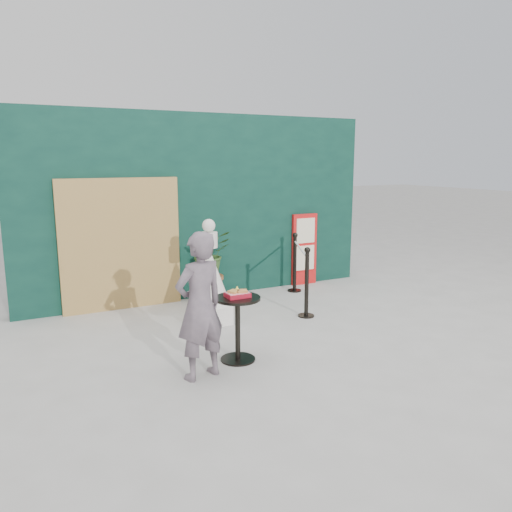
% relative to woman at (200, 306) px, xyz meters
% --- Properties ---
extents(ground, '(60.00, 60.00, 0.00)m').
position_rel_woman_xyz_m(ground, '(1.24, -0.06, -0.78)').
color(ground, '#ADAAA5').
rests_on(ground, ground).
extents(back_wall, '(6.00, 0.30, 3.00)m').
position_rel_woman_xyz_m(back_wall, '(1.24, 3.09, 0.72)').
color(back_wall, black).
rests_on(back_wall, ground).
extents(bamboo_fence, '(1.80, 0.08, 2.00)m').
position_rel_woman_xyz_m(bamboo_fence, '(-0.16, 2.88, 0.22)').
color(bamboo_fence, tan).
rests_on(bamboo_fence, ground).
extents(woman, '(0.64, 0.50, 1.56)m').
position_rel_woman_xyz_m(woman, '(0.00, 0.00, 0.00)').
color(woman, slate).
rests_on(woman, ground).
extents(menu_board, '(0.50, 0.07, 1.30)m').
position_rel_woman_xyz_m(menu_board, '(3.14, 2.89, -0.13)').
color(menu_board, red).
rests_on(menu_board, ground).
extents(statue, '(0.57, 0.57, 1.47)m').
position_rel_woman_xyz_m(statue, '(0.76, 1.62, -0.18)').
color(statue, silver).
rests_on(statue, ground).
extents(cafe_table, '(0.52, 0.52, 0.75)m').
position_rel_woman_xyz_m(cafe_table, '(0.54, 0.23, -0.28)').
color(cafe_table, black).
rests_on(cafe_table, ground).
extents(food_basket, '(0.26, 0.19, 0.11)m').
position_rel_woman_xyz_m(food_basket, '(0.54, 0.23, 0.01)').
color(food_basket, '#AA1226').
rests_on(food_basket, cafe_table).
extents(planter, '(0.68, 0.59, 1.15)m').
position_rel_woman_xyz_m(planter, '(1.21, 2.74, -0.11)').
color(planter, brown).
rests_on(planter, ground).
extents(stanchion_barrier, '(0.84, 1.54, 1.03)m').
position_rel_woman_xyz_m(stanchion_barrier, '(2.42, 1.89, -0.29)').
color(stanchion_barrier, black).
rests_on(stanchion_barrier, ground).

